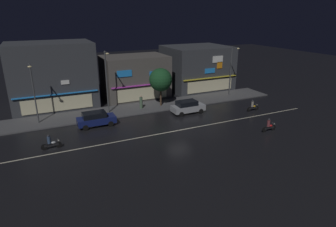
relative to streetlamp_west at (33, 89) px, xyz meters
The scene contains 17 objects.
ground_plane 16.99m from the streetlamp_west, 31.71° to the right, with size 140.00×140.00×0.00m, color black.
lane_divider_stripe 16.99m from the streetlamp_west, 31.71° to the right, with size 36.37×0.16×0.01m, color beige.
sidewalk_far 14.62m from the streetlamp_west, ahead, with size 38.29×4.81×0.14m, color #4C4C4F.
storefront_left_block 26.49m from the streetlamp_west, 15.81° to the left, with size 10.25×8.92×7.08m.
storefront_center_block 15.27m from the streetlamp_west, 23.22° to the left, with size 9.45×6.50×6.33m.
storefront_right_block 6.99m from the streetlamp_west, 68.96° to the left, with size 10.77×7.53×8.71m.
streetlamp_west is the anchor object (origin of this frame).
streetlamp_mid 8.41m from the streetlamp_west, ahead, with size 0.44×1.64×7.85m.
streetlamp_east 27.63m from the streetlamp_west, ahead, with size 0.44×1.64×7.47m.
pedestrian_on_sidewalk 13.17m from the streetlamp_west, ahead, with size 0.40×0.40×1.77m.
street_tree 15.66m from the streetlamp_west, ahead, with size 3.13×3.13×5.21m.
parked_car_near_kerb 7.67m from the streetlamp_west, 29.55° to the right, with size 4.30×1.98×1.67m.
parked_car_trailing 18.43m from the streetlamp_west, 12.61° to the right, with size 4.30×1.98×1.67m.
motorcycle_lead 8.41m from the streetlamp_west, 83.76° to the right, with size 1.90×0.60×1.52m.
motorcycle_following 27.03m from the streetlamp_west, 14.87° to the right, with size 1.90×0.60×1.52m.
motorcycle_opposite_lane 26.52m from the streetlamp_west, 29.82° to the right, with size 1.90×0.60×1.52m.
traffic_cone 19.19m from the streetlamp_west, ahead, with size 0.36×0.36×0.55m, color orange.
Camera 1 is at (-13.50, -25.96, 12.31)m, focal length 30.52 mm.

